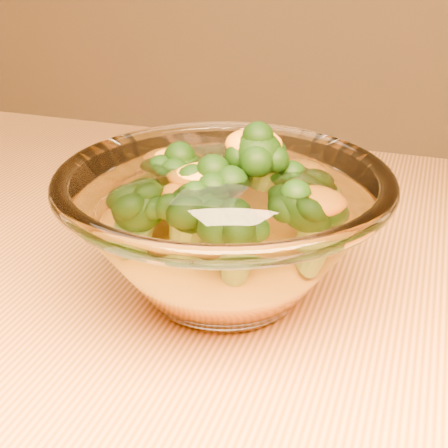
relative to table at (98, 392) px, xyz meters
name	(u,v)px	position (x,y,z in m)	size (l,w,h in m)	color
table	(98,392)	(0.00, 0.00, 0.00)	(1.20, 0.80, 0.75)	#DA8541
glass_bowl	(224,230)	(0.10, 0.03, 0.15)	(0.24, 0.24, 0.11)	white
cheese_sauce	(224,257)	(0.10, 0.03, 0.13)	(0.14, 0.14, 0.04)	#FFAA15
broccoli_heap	(226,200)	(0.10, 0.04, 0.18)	(0.17, 0.15, 0.09)	black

